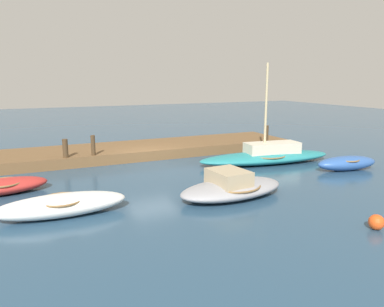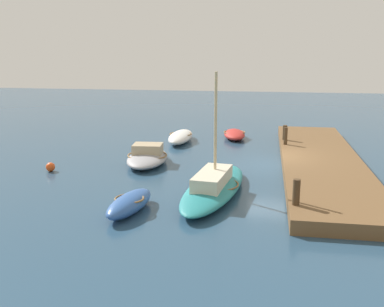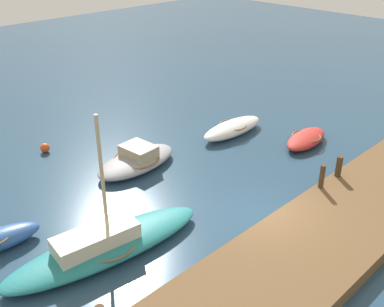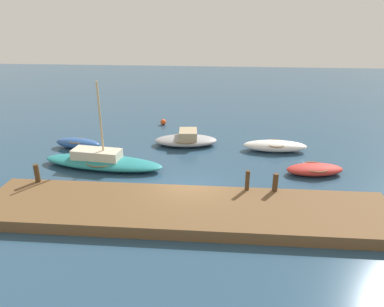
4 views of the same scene
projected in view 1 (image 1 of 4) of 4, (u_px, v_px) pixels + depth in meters
ground_plane at (152, 163)px, 19.34m from camera, size 84.00×84.00×0.00m
dock_platform at (138, 150)px, 21.45m from camera, size 18.52×3.93×0.54m
sailboat_teal at (267, 156)px, 19.29m from camera, size 7.48×2.91×5.11m
rowboat_white at (62, 205)px, 11.89m from camera, size 4.14×1.47×0.70m
motorboat_grey at (232, 187)px, 13.74m from camera, size 4.41×2.41×1.05m
dinghy_blue at (347, 163)px, 17.81m from camera, size 3.26×1.51×0.69m
rowboat_red at (3, 186)px, 14.19m from camera, size 3.36×1.81×0.57m
mooring_post_west at (266, 133)px, 22.96m from camera, size 0.26×0.26×0.95m
mooring_post_mid_west at (93, 145)px, 18.60m from camera, size 0.21×0.21×1.01m
mooring_post_mid_east at (65, 148)px, 18.05m from camera, size 0.26×0.26×0.91m
marker_buoy at (376, 222)px, 10.81m from camera, size 0.45×0.45×0.45m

